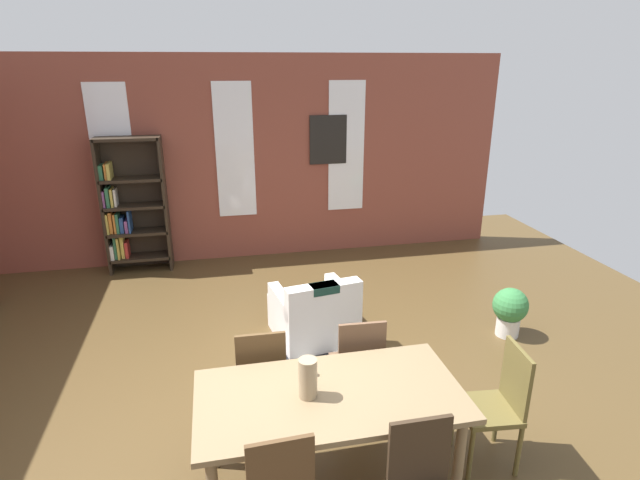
% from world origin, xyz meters
% --- Properties ---
extents(ground_plane, '(10.59, 10.59, 0.00)m').
position_xyz_m(ground_plane, '(0.00, 0.00, 0.00)').
color(ground_plane, '#513D21').
extents(back_wall_brick, '(8.14, 0.12, 2.98)m').
position_xyz_m(back_wall_brick, '(0.00, 4.13, 1.49)').
color(back_wall_brick, brown).
rests_on(back_wall_brick, ground).
extents(window_pane_0, '(0.55, 0.02, 1.94)m').
position_xyz_m(window_pane_0, '(-1.67, 4.06, 1.64)').
color(window_pane_0, white).
extents(window_pane_1, '(0.55, 0.02, 1.94)m').
position_xyz_m(window_pane_1, '(0.00, 4.06, 1.64)').
color(window_pane_1, white).
extents(window_pane_2, '(0.55, 0.02, 1.94)m').
position_xyz_m(window_pane_2, '(1.67, 4.06, 1.64)').
color(window_pane_2, white).
extents(dining_table, '(1.78, 0.91, 0.78)m').
position_xyz_m(dining_table, '(0.34, -0.59, 0.69)').
color(dining_table, olive).
rests_on(dining_table, ground).
extents(vase_on_table, '(0.12, 0.12, 0.28)m').
position_xyz_m(vase_on_table, '(0.19, -0.59, 0.92)').
color(vase_on_table, '#998466').
rests_on(vase_on_table, dining_table).
extents(tealight_candle_0, '(0.04, 0.04, 0.05)m').
position_xyz_m(tealight_candle_0, '(0.27, -0.37, 0.80)').
color(tealight_candle_0, silver).
rests_on(tealight_candle_0, dining_table).
extents(dining_chair_head_right, '(0.44, 0.44, 0.95)m').
position_xyz_m(dining_chair_head_right, '(1.61, -0.60, 0.51)').
color(dining_chair_head_right, brown).
rests_on(dining_chair_head_right, ground).
extents(dining_chair_far_right, '(0.42, 0.42, 0.95)m').
position_xyz_m(dining_chair_far_right, '(0.74, 0.09, 0.51)').
color(dining_chair_far_right, brown).
rests_on(dining_chair_far_right, ground).
extents(dining_chair_far_left, '(0.41, 0.41, 0.95)m').
position_xyz_m(dining_chair_far_left, '(-0.06, 0.09, 0.51)').
color(dining_chair_far_left, brown).
rests_on(dining_chair_far_left, ground).
extents(bookshelf_tall, '(0.87, 0.33, 1.91)m').
position_xyz_m(bookshelf_tall, '(-1.50, 3.87, 0.93)').
color(bookshelf_tall, '#2D2319').
rests_on(bookshelf_tall, ground).
extents(armchair_white, '(0.92, 0.92, 0.75)m').
position_xyz_m(armchair_white, '(0.64, 1.44, 0.28)').
color(armchair_white, silver).
rests_on(armchair_white, ground).
extents(potted_plant_corner, '(0.38, 0.38, 0.55)m').
position_xyz_m(potted_plant_corner, '(2.74, 1.05, 0.32)').
color(potted_plant_corner, silver).
rests_on(potted_plant_corner, ground).
extents(striped_rug, '(1.39, 1.02, 0.01)m').
position_xyz_m(striped_rug, '(0.48, 0.80, 0.00)').
color(striped_rug, black).
rests_on(striped_rug, ground).
extents(framed_picture, '(0.56, 0.03, 0.72)m').
position_xyz_m(framed_picture, '(1.38, 4.06, 1.76)').
color(framed_picture, black).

